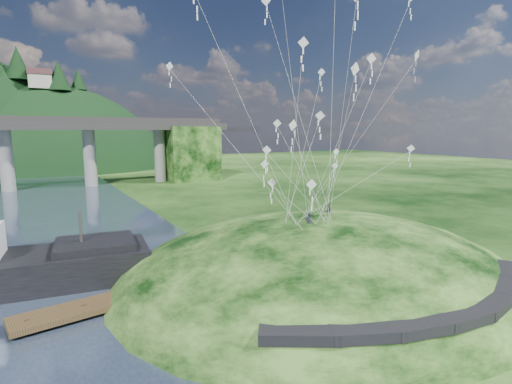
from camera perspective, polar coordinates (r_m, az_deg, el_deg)
ground at (r=29.35m, az=-0.98°, el=-15.88°), size 320.00×320.00×0.00m
grass_hill at (r=35.60m, az=9.09°, el=-14.02°), size 36.00×32.00×13.00m
footpath at (r=26.49m, az=25.02°, el=-14.67°), size 22.29×5.84×0.83m
wooden_dock at (r=31.01m, az=-17.20°, el=-13.91°), size 15.88×4.82×1.12m
kite_flyers at (r=35.23m, az=9.44°, el=-1.99°), size 5.14×3.59×1.75m
kite_swarm at (r=33.30m, az=7.86°, el=13.82°), size 20.15×16.51×19.55m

